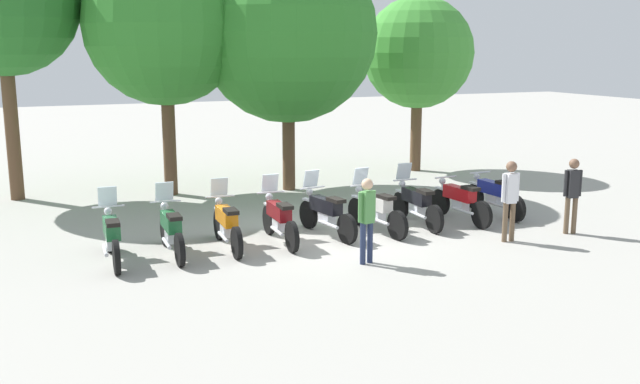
{
  "coord_description": "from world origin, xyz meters",
  "views": [
    {
      "loc": [
        -5.99,
        -13.69,
        4.02
      ],
      "look_at": [
        0.0,
        0.5,
        0.9
      ],
      "focal_mm": 40.0,
      "sensor_mm": 36.0,
      "label": 1
    }
  ],
  "objects_px": {
    "motorcycle_2": "(227,224)",
    "motorcycle_5": "(376,209)",
    "motorcycle_6": "(416,203)",
    "motorcycle_7": "(460,200)",
    "motorcycle_4": "(326,212)",
    "person_0": "(367,215)",
    "tree_2": "(288,33)",
    "motorcycle_0": "(112,236)",
    "motorcycle_8": "(494,195)",
    "person_1": "(572,190)",
    "tree_3": "(418,53)",
    "tree_1": "(164,25)",
    "person_2": "(510,195)",
    "motorcycle_1": "(171,229)",
    "motorcycle_3": "(279,218)"
  },
  "relations": [
    {
      "from": "person_0",
      "to": "motorcycle_8",
      "type": "bearing_deg",
      "value": 105.23
    },
    {
      "from": "motorcycle_6",
      "to": "motorcycle_1",
      "type": "bearing_deg",
      "value": 92.9
    },
    {
      "from": "motorcycle_5",
      "to": "person_1",
      "type": "bearing_deg",
      "value": -122.64
    },
    {
      "from": "motorcycle_1",
      "to": "motorcycle_3",
      "type": "bearing_deg",
      "value": -87.73
    },
    {
      "from": "motorcycle_3",
      "to": "tree_3",
      "type": "distance_m",
      "value": 10.41
    },
    {
      "from": "person_2",
      "to": "tree_1",
      "type": "relative_size",
      "value": 0.25
    },
    {
      "from": "motorcycle_2",
      "to": "motorcycle_5",
      "type": "xyz_separation_m",
      "value": [
        3.4,
        0.0,
        0.0
      ]
    },
    {
      "from": "tree_1",
      "to": "tree_2",
      "type": "bearing_deg",
      "value": -10.88
    },
    {
      "from": "person_1",
      "to": "person_2",
      "type": "distance_m",
      "value": 1.67
    },
    {
      "from": "motorcycle_4",
      "to": "tree_1",
      "type": "bearing_deg",
      "value": 11.48
    },
    {
      "from": "motorcycle_1",
      "to": "motorcycle_7",
      "type": "xyz_separation_m",
      "value": [
        6.82,
        0.15,
        -0.01
      ]
    },
    {
      "from": "motorcycle_5",
      "to": "motorcycle_8",
      "type": "bearing_deg",
      "value": -92.02
    },
    {
      "from": "motorcycle_8",
      "to": "person_1",
      "type": "xyz_separation_m",
      "value": [
        0.47,
        -2.15,
        0.47
      ]
    },
    {
      "from": "tree_2",
      "to": "tree_3",
      "type": "relative_size",
      "value": 1.22
    },
    {
      "from": "motorcycle_1",
      "to": "motorcycle_4",
      "type": "relative_size",
      "value": 1.01
    },
    {
      "from": "motorcycle_6",
      "to": "tree_2",
      "type": "xyz_separation_m",
      "value": [
        -1.22,
        5.11,
        3.9
      ]
    },
    {
      "from": "motorcycle_3",
      "to": "motorcycle_7",
      "type": "bearing_deg",
      "value": -87.31
    },
    {
      "from": "tree_1",
      "to": "motorcycle_8",
      "type": "bearing_deg",
      "value": -39.51
    },
    {
      "from": "motorcycle_5",
      "to": "motorcycle_4",
      "type": "bearing_deg",
      "value": 75.04
    },
    {
      "from": "motorcycle_7",
      "to": "motorcycle_8",
      "type": "distance_m",
      "value": 1.16
    },
    {
      "from": "motorcycle_3",
      "to": "person_1",
      "type": "distance_m",
      "value": 6.43
    },
    {
      "from": "motorcycle_8",
      "to": "motorcycle_2",
      "type": "bearing_deg",
      "value": 90.55
    },
    {
      "from": "person_2",
      "to": "person_0",
      "type": "bearing_deg",
      "value": -78.87
    },
    {
      "from": "motorcycle_2",
      "to": "tree_1",
      "type": "relative_size",
      "value": 0.32
    },
    {
      "from": "motorcycle_0",
      "to": "motorcycle_3",
      "type": "height_order",
      "value": "same"
    },
    {
      "from": "person_0",
      "to": "person_1",
      "type": "bearing_deg",
      "value": 80.82
    },
    {
      "from": "motorcycle_7",
      "to": "tree_3",
      "type": "height_order",
      "value": "tree_3"
    },
    {
      "from": "motorcycle_6",
      "to": "motorcycle_7",
      "type": "relative_size",
      "value": 1.0
    },
    {
      "from": "motorcycle_4",
      "to": "person_0",
      "type": "height_order",
      "value": "person_0"
    },
    {
      "from": "motorcycle_5",
      "to": "tree_2",
      "type": "distance_m",
      "value": 6.57
    },
    {
      "from": "person_1",
      "to": "tree_3",
      "type": "xyz_separation_m",
      "value": [
        1.07,
        8.53,
        2.88
      ]
    },
    {
      "from": "motorcycle_6",
      "to": "tree_3",
      "type": "height_order",
      "value": "tree_3"
    },
    {
      "from": "motorcycle_4",
      "to": "motorcycle_7",
      "type": "height_order",
      "value": "motorcycle_4"
    },
    {
      "from": "motorcycle_1",
      "to": "person_2",
      "type": "xyz_separation_m",
      "value": [
        6.76,
        -1.77,
        0.49
      ]
    },
    {
      "from": "person_0",
      "to": "tree_2",
      "type": "height_order",
      "value": "tree_2"
    },
    {
      "from": "motorcycle_2",
      "to": "motorcycle_6",
      "type": "distance_m",
      "value": 4.55
    },
    {
      "from": "person_1",
      "to": "person_2",
      "type": "height_order",
      "value": "person_2"
    },
    {
      "from": "motorcycle_6",
      "to": "motorcycle_7",
      "type": "distance_m",
      "value": 1.14
    },
    {
      "from": "motorcycle_3",
      "to": "person_0",
      "type": "height_order",
      "value": "person_0"
    },
    {
      "from": "motorcycle_0",
      "to": "motorcycle_6",
      "type": "distance_m",
      "value": 6.82
    },
    {
      "from": "motorcycle_5",
      "to": "motorcycle_2",
      "type": "bearing_deg",
      "value": 82.33
    },
    {
      "from": "motorcycle_5",
      "to": "motorcycle_0",
      "type": "bearing_deg",
      "value": 83.14
    },
    {
      "from": "motorcycle_0",
      "to": "motorcycle_7",
      "type": "height_order",
      "value": "motorcycle_0"
    },
    {
      "from": "motorcycle_0",
      "to": "tree_1",
      "type": "xyz_separation_m",
      "value": [
        2.32,
        6.01,
        4.1
      ]
    },
    {
      "from": "motorcycle_4",
      "to": "tree_2",
      "type": "xyz_separation_m",
      "value": [
        1.06,
        5.15,
        3.9
      ]
    },
    {
      "from": "person_2",
      "to": "motorcycle_5",
      "type": "bearing_deg",
      "value": -122.1
    },
    {
      "from": "motorcycle_0",
      "to": "motorcycle_3",
      "type": "distance_m",
      "value": 3.41
    },
    {
      "from": "motorcycle_6",
      "to": "tree_2",
      "type": "distance_m",
      "value": 6.54
    },
    {
      "from": "motorcycle_8",
      "to": "motorcycle_0",
      "type": "bearing_deg",
      "value": 90.34
    },
    {
      "from": "motorcycle_2",
      "to": "motorcycle_8",
      "type": "bearing_deg",
      "value": -84.97
    }
  ]
}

